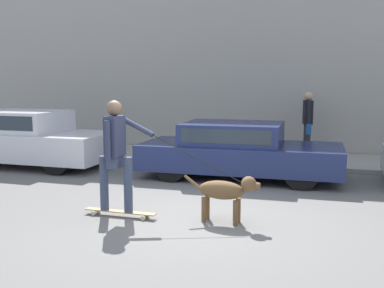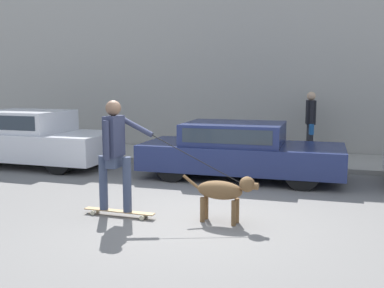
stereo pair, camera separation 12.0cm
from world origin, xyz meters
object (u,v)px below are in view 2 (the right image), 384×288
dog (224,191)px  pedestrian_with_bag (310,121)px  skateboarder (115,150)px  parked_car_0 (31,139)px  parked_car_1 (240,151)px

dog → pedestrian_with_bag: size_ratio=0.69×
dog → skateboarder: 1.71m
parked_car_0 → dog: size_ratio=3.53×
parked_car_0 → skateboarder: size_ratio=1.62×
parked_car_1 → dog: size_ratio=3.63×
parked_car_1 → pedestrian_with_bag: 2.92m
dog → pedestrian_with_bag: (0.99, 5.62, 0.55)m
pedestrian_with_bag → dog: bearing=72.4°
parked_car_1 → dog: bearing=-83.5°
parked_car_1 → pedestrian_with_bag: bearing=62.6°
parked_car_0 → parked_car_1: parked_car_0 is taller
parked_car_1 → pedestrian_with_bag: (1.33, 2.56, 0.44)m
parked_car_0 → dog: (5.41, -3.06, -0.17)m
dog → skateboarder: (-1.62, -0.14, 0.54)m
parked_car_0 → dog: 6.22m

